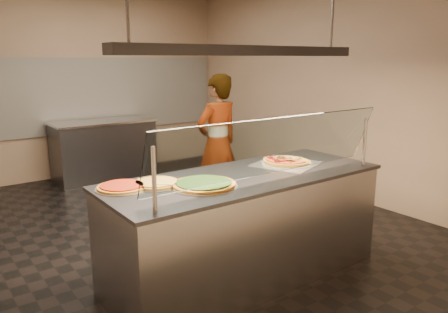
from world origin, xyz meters
TOP-DOWN VIEW (x-y plane):
  - ground at (0.00, 0.00)m, footprint 5.00×6.00m
  - wall_back at (0.00, 3.01)m, footprint 5.00×0.02m
  - wall_right at (2.51, 0.00)m, footprint 0.02×6.00m
  - tile_band at (0.00, 2.98)m, footprint 4.90×0.02m
  - serving_counter at (-0.07, -1.33)m, footprint 2.45×0.94m
  - sneeze_guard at (-0.07, -1.67)m, footprint 2.21×0.18m
  - perforated_tray at (0.49, -1.25)m, footprint 0.68×0.68m
  - half_pizza_pepperoni at (0.38, -1.25)m, footprint 0.35×0.48m
  - half_pizza_sausage at (0.59, -1.25)m, footprint 0.35×0.48m
  - pizza_spinach at (-0.53, -1.39)m, footprint 0.52×0.52m
  - pizza_cheese at (-0.81, -1.14)m, footprint 0.40×0.40m
  - pizza_tomato at (-1.07, -1.08)m, footprint 0.40×0.40m
  - pizza_spatula at (-0.75, -1.27)m, footprint 0.28×0.17m
  - prep_table at (0.17, 2.55)m, footprint 1.56×0.74m
  - worker at (0.79, 0.29)m, footprint 0.66×0.47m
  - heat_lamp_housing at (-0.07, -1.33)m, footprint 2.30×0.18m

SIDE VIEW (x-z plane):
  - ground at x=0.00m, z-range -0.02..0.00m
  - serving_counter at x=-0.07m, z-range 0.00..0.93m
  - prep_table at x=0.17m, z-range 0.00..0.93m
  - worker at x=0.79m, z-range 0.00..1.71m
  - perforated_tray at x=0.49m, z-range 0.93..0.94m
  - pizza_cheese at x=-0.81m, z-range 0.93..0.96m
  - pizza_tomato at x=-1.07m, z-range 0.93..0.96m
  - pizza_spinach at x=-0.53m, z-range 0.93..0.96m
  - half_pizza_sausage at x=0.59m, z-range 0.94..0.98m
  - pizza_spatula at x=-0.75m, z-range 0.95..0.97m
  - half_pizza_pepperoni at x=0.38m, z-range 0.94..0.99m
  - sneeze_guard at x=-0.07m, z-range 0.96..1.49m
  - tile_band at x=0.00m, z-range 0.70..1.90m
  - wall_back at x=0.00m, z-range 0.00..3.00m
  - wall_right at x=2.51m, z-range 0.00..3.00m
  - heat_lamp_housing at x=-0.07m, z-range 1.91..1.99m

